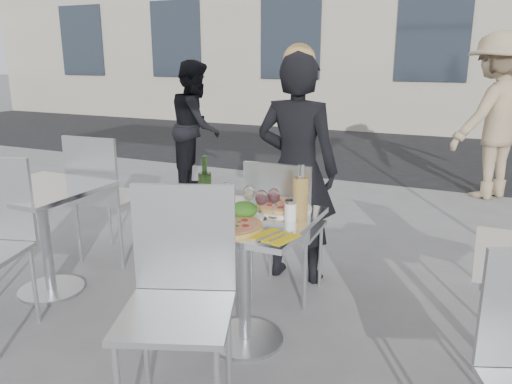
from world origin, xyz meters
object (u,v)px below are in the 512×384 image
at_px(wineglass_white_a, 227,191).
at_px(wineglass_red_b, 274,197).
at_px(napkin_left, 174,224).
at_px(salad_plate, 244,211).
at_px(carafe, 301,196).
at_px(side_table_left, 43,218).
at_px(wineglass_white_b, 249,194).
at_px(chair_far, 282,219).
at_px(woman_diner, 297,170).
at_px(sugar_shaker, 290,210).
at_px(chair_near, 180,284).
at_px(pizza_near, 228,226).
at_px(pizza_far, 282,206).
at_px(pedestrian_b, 495,117).
at_px(wine_bottle, 205,188).
at_px(pedestrian_a, 196,126).
at_px(main_table, 245,253).
at_px(napkin_right, 275,236).
at_px(wineglass_red_a, 261,199).
at_px(side_chair_lfar, 103,188).

relative_size(wineglass_white_a, wineglass_red_b, 1.00).
bearing_deg(wineglass_white_a, napkin_left, -110.29).
xyz_separation_m(salad_plate, carafe, (0.27, 0.12, 0.08)).
xyz_separation_m(side_table_left, wineglass_white_b, (1.50, 0.07, 0.32)).
distance_m(chair_far, woman_diner, 0.46).
height_order(sugar_shaker, wineglass_white_a, wineglass_white_a).
distance_m(chair_far, wineglass_white_b, 0.58).
distance_m(chair_near, wineglass_white_a, 0.73).
distance_m(pizza_near, pizza_far, 0.43).
relative_size(pedestrian_b, pizza_far, 5.56).
height_order(side_table_left, napkin_left, napkin_left).
distance_m(side_table_left, wineglass_red_b, 1.68).
height_order(pizza_near, wine_bottle, wine_bottle).
xyz_separation_m(pedestrian_a, sugar_shaker, (2.28, -2.79, 0.03)).
distance_m(chair_far, chair_near, 1.16).
distance_m(pizza_far, wine_bottle, 0.45).
bearing_deg(main_table, chair_near, -92.47).
relative_size(pedestrian_a, wineglass_white_a, 9.83).
bearing_deg(woman_diner, napkin_right, 104.06).
relative_size(main_table, chair_far, 0.79).
height_order(side_table_left, pizza_near, pizza_near).
height_order(woman_diner, wineglass_white_b, woman_diner).
distance_m(chair_near, napkin_left, 0.44).
bearing_deg(salad_plate, side_table_left, 179.39).
distance_m(main_table, wineglass_white_a, 0.36).
distance_m(wineglass_red_a, napkin_left, 0.47).
xyz_separation_m(main_table, wine_bottle, (-0.28, 0.07, 0.32)).
bearing_deg(wineglass_red_b, pizza_near, -118.45).
distance_m(pizza_near, sugar_shaker, 0.35).
distance_m(main_table, pizza_near, 0.29).
relative_size(chair_far, wineglass_white_a, 6.06).
distance_m(chair_near, sugar_shaker, 0.73).
bearing_deg(chair_far, wineglass_white_b, 87.23).
bearing_deg(wineglass_red_a, pizza_far, 80.39).
xyz_separation_m(wine_bottle, carafe, (0.56, 0.04, 0.00)).
height_order(pedestrian_b, napkin_right, pedestrian_b).
relative_size(wineglass_white_b, wineglass_red_b, 1.00).
relative_size(pedestrian_b, sugar_shaker, 17.32).
relative_size(chair_far, wineglass_red_b, 6.06).
bearing_deg(pedestrian_b, chair_near, 21.91).
bearing_deg(woman_diner, wineglass_white_a, 82.66).
height_order(main_table, woman_diner, woman_diner).
height_order(woman_diner, wineglass_white_a, woman_diner).
xyz_separation_m(side_chair_lfar, pizza_near, (1.50, -0.79, 0.16)).
distance_m(woman_diner, pedestrian_b, 3.26).
height_order(pedestrian_a, pedestrian_b, pedestrian_b).
bearing_deg(wineglass_white_a, wineglass_white_b, -5.84).
distance_m(main_table, napkin_left, 0.43).
distance_m(pizza_far, wineglass_red_a, 0.23).
bearing_deg(wineglass_red_b, pedestrian_b, 74.67).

